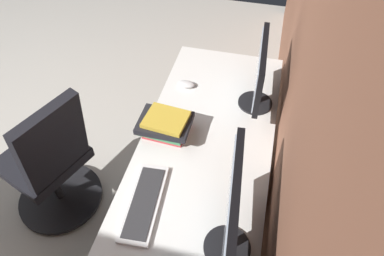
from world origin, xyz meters
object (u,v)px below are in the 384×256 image
Objects in this scene: drawer_pedestal at (206,195)px; keyboard_main at (144,203)px; mouse_main at (186,84)px; monitor_secondary at (260,73)px; book_stack_near at (165,125)px; monitor_primary at (231,217)px; office_chair at (51,165)px.

keyboard_main is at bearing -32.81° from drawer_pedestal.
mouse_main reaches higher than drawer_pedestal.
book_stack_near is at bearing -52.24° from monitor_secondary.
monitor_secondary is 4.61× the size of mouse_main.
monitor_primary is 1.31× the size of keyboard_main.
office_chair is (0.18, -0.68, -0.33)m from book_stack_near.
office_chair is (-0.39, -1.11, -0.53)m from monitor_primary.
office_chair reaches higher than mouse_main.
monitor_primary is at bearing -0.62° from monitor_secondary.
monitor_primary is at bearing 70.62° from office_chair.
mouse_main is 0.37× the size of book_stack_near.
drawer_pedestal is at bearing 68.68° from book_stack_near.
keyboard_main is (-0.12, -0.40, -0.25)m from monitor_primary.
drawer_pedestal is at bearing -22.80° from monitor_secondary.
book_stack_near is at bearing -175.84° from keyboard_main.
keyboard_main reaches higher than drawer_pedestal.
mouse_main is at bearing -154.25° from drawer_pedestal.
monitor_secondary is 1.34m from office_chair.
drawer_pedestal is 6.68× the size of mouse_main.
book_stack_near is at bearing -142.65° from monitor_primary.
keyboard_main is (0.80, -0.41, -0.22)m from monitor_secondary.
drawer_pedestal is 0.52m from book_stack_near.
monitor_primary is 1.29m from office_chair.
monitor_secondary reaches higher than book_stack_near.
mouse_main is at bearing 130.17° from office_chair.
book_stack_near reaches higher than mouse_main.
drawer_pedestal is 2.46× the size of book_stack_near.
book_stack_near is (0.35, -0.45, -0.17)m from monitor_secondary.
keyboard_main is at bearing -27.43° from monitor_secondary.
mouse_main is at bearing -178.85° from keyboard_main.
drawer_pedestal is 0.69m from mouse_main.
office_chair is (0.58, -0.69, -0.29)m from mouse_main.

